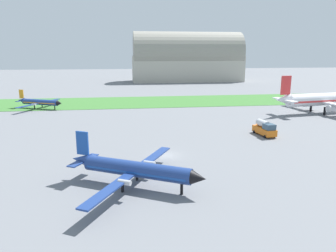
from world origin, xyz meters
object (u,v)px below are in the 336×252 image
at_px(airplane_foreground_turboprop, 134,169).
at_px(fuel_truck_midfield, 265,128).
at_px(airplane_taxiing_turboprop, 39,102).
at_px(airplane_parked_jet_far, 322,100).

distance_m(airplane_foreground_turboprop, fuel_truck_midfield, 38.15).
xyz_separation_m(airplane_taxiing_turboprop, airplane_parked_jet_far, (86.05, -19.65, 1.94)).
bearing_deg(airplane_taxiing_turboprop, fuel_truck_midfield, -10.29).
bearing_deg(airplane_taxiing_turboprop, airplane_foreground_turboprop, -40.90).
distance_m(airplane_parked_jet_far, fuel_truck_midfield, 36.35).
xyz_separation_m(airplane_foreground_turboprop, fuel_truck_midfield, (29.58, 24.06, -1.01)).
bearing_deg(airplane_parked_jet_far, fuel_truck_midfield, -149.10).
relative_size(airplane_parked_jet_far, fuel_truck_midfield, 4.81).
bearing_deg(airplane_foreground_turboprop, fuel_truck_midfield, 68.09).
bearing_deg(fuel_truck_midfield, airplane_foreground_turboprop, -57.95).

